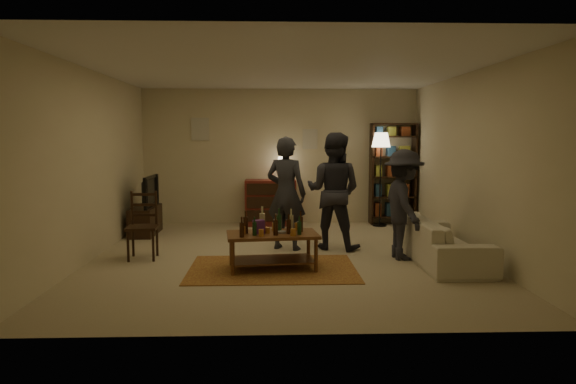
{
  "coord_description": "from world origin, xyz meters",
  "views": [
    {
      "loc": [
        -0.19,
        -7.38,
        1.75
      ],
      "look_at": [
        0.06,
        0.1,
        0.94
      ],
      "focal_mm": 32.0,
      "sensor_mm": 36.0,
      "label": 1
    }
  ],
  "objects_px": {
    "tv_stand": "(145,213)",
    "bookshelf": "(393,173)",
    "person_by_sofa": "(404,205)",
    "coffee_table": "(272,238)",
    "dining_chair": "(143,223)",
    "person_left": "(286,193)",
    "floor_lamp": "(381,147)",
    "person_right": "(333,191)",
    "sofa": "(442,240)",
    "dresser": "(271,201)"
  },
  "relations": [
    {
      "from": "floor_lamp",
      "to": "person_right",
      "type": "distance_m",
      "value": 2.41
    },
    {
      "from": "bookshelf",
      "to": "person_left",
      "type": "relative_size",
      "value": 1.15
    },
    {
      "from": "floor_lamp",
      "to": "person_by_sofa",
      "type": "xyz_separation_m",
      "value": [
        -0.25,
        -2.73,
        -0.77
      ]
    },
    {
      "from": "dresser",
      "to": "floor_lamp",
      "type": "xyz_separation_m",
      "value": [
        2.14,
        -0.18,
        1.08
      ]
    },
    {
      "from": "dresser",
      "to": "person_left",
      "type": "relative_size",
      "value": 0.78
    },
    {
      "from": "coffee_table",
      "to": "floor_lamp",
      "type": "xyz_separation_m",
      "value": [
        2.12,
        3.26,
        1.14
      ]
    },
    {
      "from": "tv_stand",
      "to": "bookshelf",
      "type": "height_order",
      "value": "bookshelf"
    },
    {
      "from": "dresser",
      "to": "person_left",
      "type": "xyz_separation_m",
      "value": [
        0.24,
        -2.22,
        0.4
      ]
    },
    {
      "from": "floor_lamp",
      "to": "person_right",
      "type": "relative_size",
      "value": 1.01
    },
    {
      "from": "person_left",
      "to": "bookshelf",
      "type": "bearing_deg",
      "value": -109.86
    },
    {
      "from": "dining_chair",
      "to": "floor_lamp",
      "type": "distance_m",
      "value": 4.84
    },
    {
      "from": "coffee_table",
      "to": "person_right",
      "type": "xyz_separation_m",
      "value": [
        0.96,
        1.25,
        0.48
      ]
    },
    {
      "from": "tv_stand",
      "to": "bookshelf",
      "type": "xyz_separation_m",
      "value": [
        4.69,
        0.98,
        0.65
      ]
    },
    {
      "from": "dining_chair",
      "to": "dresser",
      "type": "height_order",
      "value": "dresser"
    },
    {
      "from": "dresser",
      "to": "person_right",
      "type": "bearing_deg",
      "value": -66.0
    },
    {
      "from": "dining_chair",
      "to": "tv_stand",
      "type": "height_order",
      "value": "tv_stand"
    },
    {
      "from": "person_left",
      "to": "person_by_sofa",
      "type": "distance_m",
      "value": 1.8
    },
    {
      "from": "tv_stand",
      "to": "coffee_table",
      "type": "bearing_deg",
      "value": -48.13
    },
    {
      "from": "tv_stand",
      "to": "person_by_sofa",
      "type": "height_order",
      "value": "person_by_sofa"
    },
    {
      "from": "bookshelf",
      "to": "person_right",
      "type": "height_order",
      "value": "bookshelf"
    },
    {
      "from": "person_right",
      "to": "person_left",
      "type": "bearing_deg",
      "value": 25.7
    },
    {
      "from": "tv_stand",
      "to": "person_right",
      "type": "xyz_separation_m",
      "value": [
        3.23,
        -1.28,
        0.52
      ]
    },
    {
      "from": "bookshelf",
      "to": "sofa",
      "type": "distance_m",
      "value": 3.26
    },
    {
      "from": "tv_stand",
      "to": "person_by_sofa",
      "type": "distance_m",
      "value": 4.62
    },
    {
      "from": "floor_lamp",
      "to": "person_left",
      "type": "bearing_deg",
      "value": -133.11
    },
    {
      "from": "coffee_table",
      "to": "dining_chair",
      "type": "xyz_separation_m",
      "value": [
        -1.86,
        0.71,
        0.1
      ]
    },
    {
      "from": "bookshelf",
      "to": "floor_lamp",
      "type": "bearing_deg",
      "value": -140.2
    },
    {
      "from": "person_right",
      "to": "person_by_sofa",
      "type": "xyz_separation_m",
      "value": [
        0.92,
        -0.72,
        -0.12
      ]
    },
    {
      "from": "tv_stand",
      "to": "sofa",
      "type": "relative_size",
      "value": 0.51
    },
    {
      "from": "floor_lamp",
      "to": "person_left",
      "type": "height_order",
      "value": "floor_lamp"
    },
    {
      "from": "person_right",
      "to": "coffee_table",
      "type": "bearing_deg",
      "value": 76.14
    },
    {
      "from": "person_right",
      "to": "tv_stand",
      "type": "bearing_deg",
      "value": 2.01
    },
    {
      "from": "tv_stand",
      "to": "person_left",
      "type": "relative_size",
      "value": 0.6
    },
    {
      "from": "tv_stand",
      "to": "bookshelf",
      "type": "distance_m",
      "value": 4.84
    },
    {
      "from": "sofa",
      "to": "dresser",
      "type": "bearing_deg",
      "value": 37.54
    },
    {
      "from": "tv_stand",
      "to": "dresser",
      "type": "bearing_deg",
      "value": 22.07
    },
    {
      "from": "floor_lamp",
      "to": "bookshelf",
      "type": "bearing_deg",
      "value": 39.8
    },
    {
      "from": "dining_chair",
      "to": "person_left",
      "type": "bearing_deg",
      "value": 10.48
    },
    {
      "from": "person_left",
      "to": "sofa",
      "type": "bearing_deg",
      "value": -178.48
    },
    {
      "from": "sofa",
      "to": "person_right",
      "type": "height_order",
      "value": "person_right"
    },
    {
      "from": "sofa",
      "to": "floor_lamp",
      "type": "bearing_deg",
      "value": 4.94
    },
    {
      "from": "coffee_table",
      "to": "tv_stand",
      "type": "xyz_separation_m",
      "value": [
        -2.27,
        2.53,
        -0.04
      ]
    },
    {
      "from": "dining_chair",
      "to": "coffee_table",
      "type": "bearing_deg",
      "value": -24.37
    },
    {
      "from": "tv_stand",
      "to": "dining_chair",
      "type": "bearing_deg",
      "value": -77.36
    },
    {
      "from": "sofa",
      "to": "bookshelf",
      "type": "bearing_deg",
      "value": -0.82
    },
    {
      "from": "bookshelf",
      "to": "sofa",
      "type": "bearing_deg",
      "value": -90.82
    },
    {
      "from": "dresser",
      "to": "person_left",
      "type": "distance_m",
      "value": 2.26
    },
    {
      "from": "tv_stand",
      "to": "sofa",
      "type": "distance_m",
      "value": 5.14
    },
    {
      "from": "coffee_table",
      "to": "person_left",
      "type": "xyz_separation_m",
      "value": [
        0.22,
        1.23,
        0.45
      ]
    },
    {
      "from": "dresser",
      "to": "person_by_sofa",
      "type": "relative_size",
      "value": 0.86
    }
  ]
}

